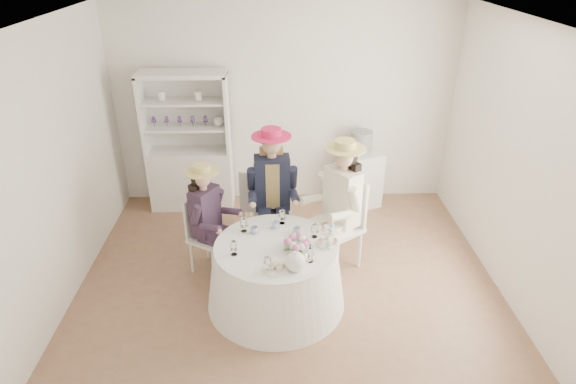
{
  "coord_description": "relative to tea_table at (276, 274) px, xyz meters",
  "views": [
    {
      "loc": [
        -0.12,
        -4.21,
        3.32
      ],
      "look_at": [
        0.0,
        0.1,
        1.05
      ],
      "focal_mm": 30.0,
      "sensor_mm": 36.0,
      "label": 1
    }
  ],
  "objects": [
    {
      "name": "guest_left",
      "position": [
        -0.73,
        0.57,
        0.38
      ],
      "size": [
        0.55,
        0.5,
        1.29
      ],
      "rotation": [
        0.0,
        0.0,
        1.05
      ],
      "color": "silver",
      "rests_on": "ground"
    },
    {
      "name": "sandwich_plate",
      "position": [
        0.0,
        -0.37,
        0.36
      ],
      "size": [
        0.25,
        0.25,
        0.06
      ],
      "rotation": [
        0.0,
        0.0,
        0.04
      ],
      "color": "white",
      "rests_on": "tea_table"
    },
    {
      "name": "ground",
      "position": [
        0.13,
        0.32,
        -0.34
      ],
      "size": [
        4.5,
        4.5,
        0.0
      ],
      "primitive_type": "plane",
      "color": "brown",
      "rests_on": "ground"
    },
    {
      "name": "table_teapot",
      "position": [
        0.18,
        -0.39,
        0.43
      ],
      "size": [
        0.26,
        0.19,
        0.2
      ],
      "rotation": [
        0.0,
        0.0,
        -0.11
      ],
      "color": "white",
      "rests_on": "tea_table"
    },
    {
      "name": "flower_arrangement",
      "position": [
        0.2,
        -0.09,
        0.44
      ],
      "size": [
        0.2,
        0.2,
        0.07
      ],
      "rotation": [
        0.0,
        0.0,
        0.02
      ],
      "color": "#CA659E",
      "rests_on": "tea_table"
    },
    {
      "name": "spare_chair",
      "position": [
        -0.22,
        1.24,
        0.16
      ],
      "size": [
        0.45,
        0.45,
        0.93
      ],
      "rotation": [
        0.0,
        0.0,
        2.95
      ],
      "color": "silver",
      "rests_on": "ground"
    },
    {
      "name": "guest_mid",
      "position": [
        -0.03,
        0.93,
        0.53
      ],
      "size": [
        0.56,
        0.58,
        1.54
      ],
      "rotation": [
        0.0,
        0.0,
        0.06
      ],
      "color": "silver",
      "rests_on": "ground"
    },
    {
      "name": "wall_front",
      "position": [
        0.13,
        -1.68,
        1.01
      ],
      "size": [
        4.5,
        0.0,
        4.5
      ],
      "primitive_type": "plane",
      "rotation": [
        -1.57,
        0.0,
        0.0
      ],
      "color": "silver",
      "rests_on": "ground"
    },
    {
      "name": "wall_right",
      "position": [
        2.38,
        0.32,
        1.01
      ],
      "size": [
        0.0,
        4.5,
        4.5
      ],
      "primitive_type": "plane",
      "rotation": [
        1.57,
        0.0,
        -1.57
      ],
      "color": "silver",
      "rests_on": "ground"
    },
    {
      "name": "teacup_a",
      "position": [
        -0.21,
        0.23,
        0.38
      ],
      "size": [
        0.08,
        0.08,
        0.06
      ],
      "primitive_type": "imported",
      "rotation": [
        0.0,
        0.0,
        0.01
      ],
      "color": "white",
      "rests_on": "tea_table"
    },
    {
      "name": "side_table",
      "position": [
        1.16,
        2.07,
        0.05
      ],
      "size": [
        0.64,
        0.64,
        0.78
      ],
      "primitive_type": "cube",
      "rotation": [
        0.0,
        0.0,
        0.34
      ],
      "color": "silver",
      "rests_on": "ground"
    },
    {
      "name": "ceiling",
      "position": [
        0.13,
        0.32,
        2.36
      ],
      "size": [
        4.5,
        4.5,
        0.0
      ],
      "primitive_type": "plane",
      "rotation": [
        3.14,
        0.0,
        0.0
      ],
      "color": "white",
      "rests_on": "wall_back"
    },
    {
      "name": "hutch",
      "position": [
        -1.14,
        2.09,
        0.33
      ],
      "size": [
        1.18,
        0.6,
        1.88
      ],
      "rotation": [
        0.0,
        0.0,
        0.17
      ],
      "color": "silver",
      "rests_on": "ground"
    },
    {
      "name": "cupcake_stand",
      "position": [
        0.51,
        0.0,
        0.42
      ],
      "size": [
        0.22,
        0.22,
        0.21
      ],
      "rotation": [
        0.0,
        0.0,
        -0.39
      ],
      "color": "white",
      "rests_on": "tea_table"
    },
    {
      "name": "wall_back",
      "position": [
        0.13,
        2.32,
        1.01
      ],
      "size": [
        4.5,
        0.0,
        4.5
      ],
      "primitive_type": "plane",
      "rotation": [
        1.57,
        0.0,
        0.0
      ],
      "color": "silver",
      "rests_on": "ground"
    },
    {
      "name": "teacup_c",
      "position": [
        0.22,
        0.2,
        0.38
      ],
      "size": [
        0.08,
        0.08,
        0.06
      ],
      "primitive_type": "imported",
      "rotation": [
        0.0,
        0.0,
        -0.02
      ],
      "color": "white",
      "rests_on": "tea_table"
    },
    {
      "name": "guest_right",
      "position": [
        0.7,
        0.61,
        0.52
      ],
      "size": [
        0.65,
        0.62,
        1.52
      ],
      "rotation": [
        0.0,
        0.0,
        -0.95
      ],
      "color": "silver",
      "rests_on": "ground"
    },
    {
      "name": "tea_table",
      "position": [
        0.0,
        0.0,
        0.0
      ],
      "size": [
        1.4,
        1.4,
        0.69
      ],
      "rotation": [
        0.0,
        0.0,
        -0.19
      ],
      "color": "white",
      "rests_on": "ground"
    },
    {
      "name": "teacup_b",
      "position": [
        0.0,
        0.31,
        0.38
      ],
      "size": [
        0.08,
        0.08,
        0.07
      ],
      "primitive_type": "imported",
      "rotation": [
        0.0,
        0.0,
        0.12
      ],
      "color": "white",
      "rests_on": "tea_table"
    },
    {
      "name": "hatbox",
      "position": [
        1.16,
        2.07,
        0.59
      ],
      "size": [
        0.38,
        0.38,
        0.29
      ],
      "primitive_type": "cylinder",
      "rotation": [
        0.0,
        0.0,
        -0.39
      ],
      "color": "black",
      "rests_on": "side_table"
    },
    {
      "name": "flower_bowl",
      "position": [
        0.21,
        -0.02,
        0.37
      ],
      "size": [
        0.21,
        0.21,
        0.05
      ],
      "primitive_type": "imported",
      "rotation": [
        0.0,
        0.0,
        0.07
      ],
      "color": "white",
      "rests_on": "tea_table"
    },
    {
      "name": "wall_left",
      "position": [
        -2.12,
        0.32,
        1.01
      ],
      "size": [
        0.0,
        4.5,
        4.5
      ],
      "primitive_type": "plane",
      "rotation": [
        1.57,
        0.0,
        1.57
      ],
      "color": "silver",
      "rests_on": "ground"
    },
    {
      "name": "stemware_set",
      "position": [
        -0.0,
        0.0,
        0.42
      ],
      "size": [
        0.86,
        0.9,
        0.15
      ],
      "color": "white",
      "rests_on": "tea_table"
    }
  ]
}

